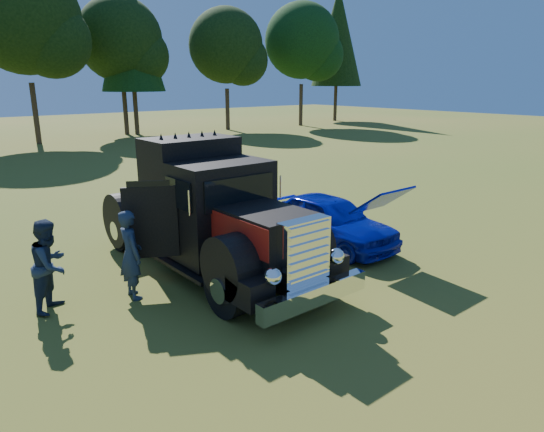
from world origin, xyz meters
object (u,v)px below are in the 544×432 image
Objects in this scene: spectator_far at (50,265)px; spectator_near at (131,255)px; hotrod_coupe at (329,220)px; diamond_t_truck at (212,217)px.

spectator_near is at bearing -64.60° from spectator_far.
hotrod_coupe is at bearing -51.81° from spectator_far.
spectator_near reaches higher than spectator_far.
spectator_near is (-2.03, -0.18, -0.37)m from diamond_t_truck.
diamond_t_truck reaches higher than spectator_near.
spectator_near is (-5.43, 0.24, 0.23)m from hotrod_coupe.
spectator_far is at bearing 75.07° from spectator_near.
spectator_far is (-3.43, 0.30, -0.38)m from diamond_t_truck.
spectator_far is (-6.83, 0.71, 0.21)m from hotrod_coupe.
hotrod_coupe reaches higher than spectator_far.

